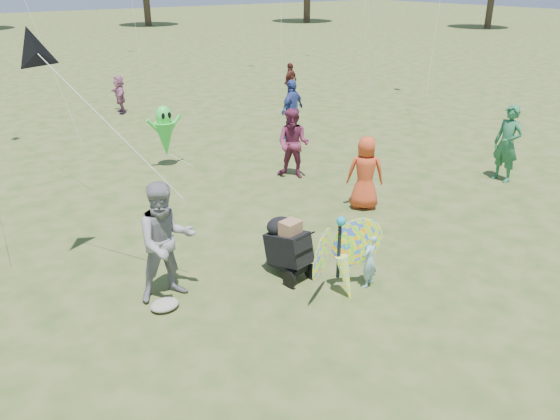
# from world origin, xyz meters

# --- Properties ---
(ground) EXTENTS (160.00, 160.00, 0.00)m
(ground) POSITION_xyz_m (0.00, 0.00, 0.00)
(ground) COLOR #51592B
(ground) RESTS_ON ground
(child_girl) EXTENTS (0.43, 0.36, 1.01)m
(child_girl) POSITION_xyz_m (0.59, -0.03, 0.51)
(child_girl) COLOR #95C6D4
(child_girl) RESTS_ON ground
(adult_man) EXTENTS (1.09, 0.90, 2.05)m
(adult_man) POSITION_xyz_m (-2.35, 1.67, 1.02)
(adult_man) COLOR gray
(adult_man) RESTS_ON ground
(grey_bag) EXTENTS (0.47, 0.39, 0.15)m
(grey_bag) POSITION_xyz_m (-2.61, 1.37, 0.08)
(grey_bag) COLOR gray
(grey_bag) RESTS_ON ground
(crowd_a) EXTENTS (0.98, 0.95, 1.70)m
(crowd_a) POSITION_xyz_m (2.94, 2.54, 0.85)
(crowd_a) COLOR #C94320
(crowd_a) RESTS_ON ground
(crowd_c) EXTENTS (1.23, 0.84, 1.93)m
(crowd_c) POSITION_xyz_m (5.05, 8.13, 0.97)
(crowd_c) COLOR #364695
(crowd_c) RESTS_ON ground
(crowd_e) EXTENTS (1.06, 1.13, 1.84)m
(crowd_e) POSITION_xyz_m (2.86, 5.16, 0.92)
(crowd_e) COLOR maroon
(crowd_e) RESTS_ON ground
(crowd_f) EXTENTS (0.50, 0.74, 2.00)m
(crowd_f) POSITION_xyz_m (7.18, 1.74, 1.00)
(crowd_f) COLOR #266741
(crowd_f) RESTS_ON ground
(crowd_h) EXTENTS (1.01, 0.74, 1.59)m
(crowd_h) POSITION_xyz_m (8.50, 12.84, 0.79)
(crowd_h) COLOR #4E1F1A
(crowd_h) RESTS_ON ground
(crowd_j) EXTENTS (0.64, 1.37, 1.42)m
(crowd_j) POSITION_xyz_m (1.83, 14.97, 0.71)
(crowd_j) COLOR #A45E83
(crowd_j) RESTS_ON ground
(jogging_stroller) EXTENTS (0.61, 1.10, 1.09)m
(jogging_stroller) POSITION_xyz_m (-0.33, 1.11, 0.61)
(jogging_stroller) COLOR black
(jogging_stroller) RESTS_ON ground
(butterfly_kite) EXTENTS (1.74, 0.75, 1.65)m
(butterfly_kite) POSITION_xyz_m (-0.00, 0.02, 0.71)
(butterfly_kite) COLOR red
(butterfly_kite) RESTS_ON ground
(delta_kite_rig) EXTENTS (1.93, 2.09, 2.65)m
(delta_kite_rig) POSITION_xyz_m (-3.41, 3.53, 3.86)
(delta_kite_rig) COLOR black
(delta_kite_rig) RESTS_ON ground
(alien_kite) EXTENTS (1.12, 0.69, 1.74)m
(alien_kite) POSITION_xyz_m (0.49, 7.89, 0.97)
(alien_kite) COLOR #36E745
(alien_kite) RESTS_ON ground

